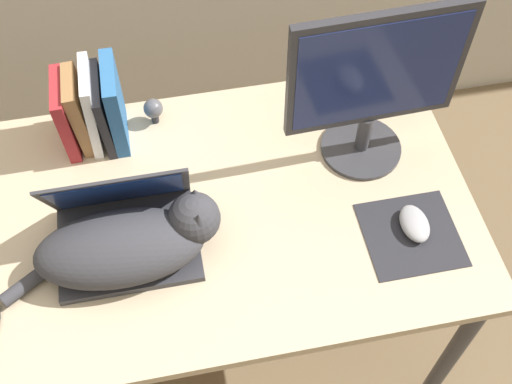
{
  "coord_description": "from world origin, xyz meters",
  "views": [
    {
      "loc": [
        0.01,
        -0.47,
        2.01
      ],
      "look_at": [
        0.17,
        0.35,
        0.82
      ],
      "focal_mm": 45.0,
      "sensor_mm": 36.0,
      "label": 1
    }
  ],
  "objects_px": {
    "external_monitor": "(374,85)",
    "book_row": "(92,109)",
    "computer_mouse": "(415,224)",
    "laptop": "(126,228)",
    "webcam": "(153,109)",
    "cat": "(130,244)"
  },
  "relations": [
    {
      "from": "computer_mouse",
      "to": "webcam",
      "type": "height_order",
      "value": "webcam"
    },
    {
      "from": "computer_mouse",
      "to": "book_row",
      "type": "bearing_deg",
      "value": 149.02
    },
    {
      "from": "laptop",
      "to": "webcam",
      "type": "distance_m",
      "value": 0.37
    },
    {
      "from": "external_monitor",
      "to": "computer_mouse",
      "type": "height_order",
      "value": "external_monitor"
    },
    {
      "from": "cat",
      "to": "external_monitor",
      "type": "xyz_separation_m",
      "value": [
        0.6,
        0.21,
        0.16
      ]
    },
    {
      "from": "laptop",
      "to": "computer_mouse",
      "type": "distance_m",
      "value": 0.67
    },
    {
      "from": "laptop",
      "to": "external_monitor",
      "type": "distance_m",
      "value": 0.66
    },
    {
      "from": "cat",
      "to": "computer_mouse",
      "type": "distance_m",
      "value": 0.66
    },
    {
      "from": "cat",
      "to": "book_row",
      "type": "distance_m",
      "value": 0.39
    },
    {
      "from": "laptop",
      "to": "book_row",
      "type": "bearing_deg",
      "value": 98.3
    },
    {
      "from": "cat",
      "to": "book_row",
      "type": "bearing_deg",
      "value": 98.5
    },
    {
      "from": "computer_mouse",
      "to": "laptop",
      "type": "bearing_deg",
      "value": 171.39
    },
    {
      "from": "laptop",
      "to": "webcam",
      "type": "xyz_separation_m",
      "value": [
        0.1,
        0.35,
        0.0
      ]
    },
    {
      "from": "book_row",
      "to": "cat",
      "type": "bearing_deg",
      "value": -81.5
    },
    {
      "from": "laptop",
      "to": "computer_mouse",
      "type": "xyz_separation_m",
      "value": [
        0.66,
        -0.1,
        -0.03
      ]
    },
    {
      "from": "book_row",
      "to": "external_monitor",
      "type": "bearing_deg",
      "value": -14.71
    },
    {
      "from": "laptop",
      "to": "book_row",
      "type": "relative_size",
      "value": 1.4
    },
    {
      "from": "external_monitor",
      "to": "book_row",
      "type": "xyz_separation_m",
      "value": [
        -0.66,
        0.17,
        -0.13
      ]
    },
    {
      "from": "computer_mouse",
      "to": "cat",
      "type": "bearing_deg",
      "value": 176.48
    },
    {
      "from": "laptop",
      "to": "webcam",
      "type": "bearing_deg",
      "value": 74.23
    },
    {
      "from": "computer_mouse",
      "to": "book_row",
      "type": "height_order",
      "value": "book_row"
    },
    {
      "from": "external_monitor",
      "to": "computer_mouse",
      "type": "relative_size",
      "value": 4.22
    }
  ]
}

